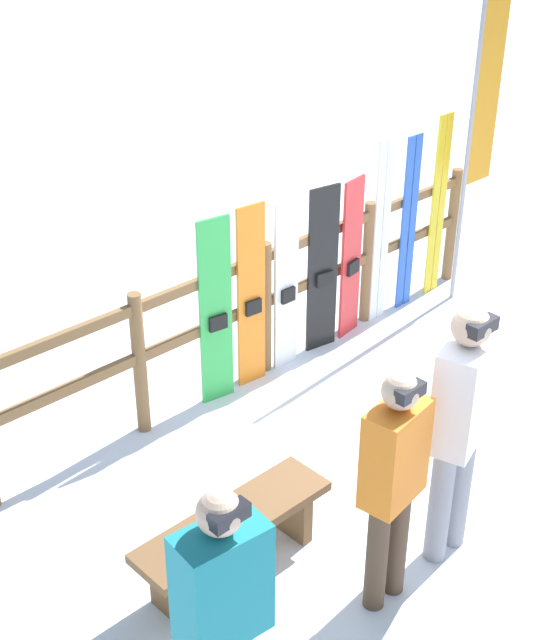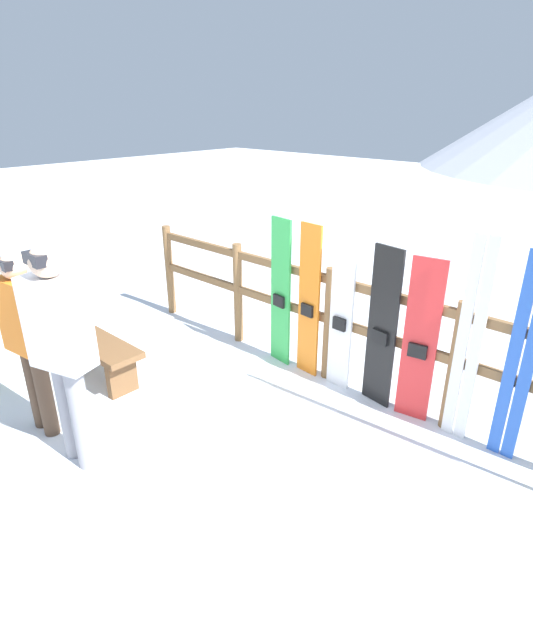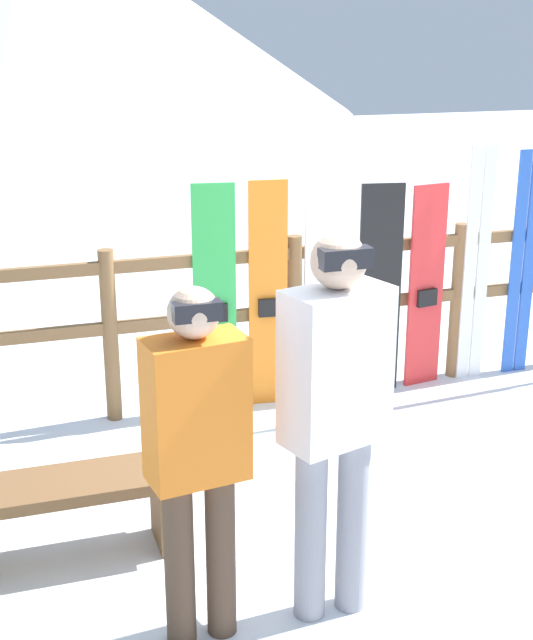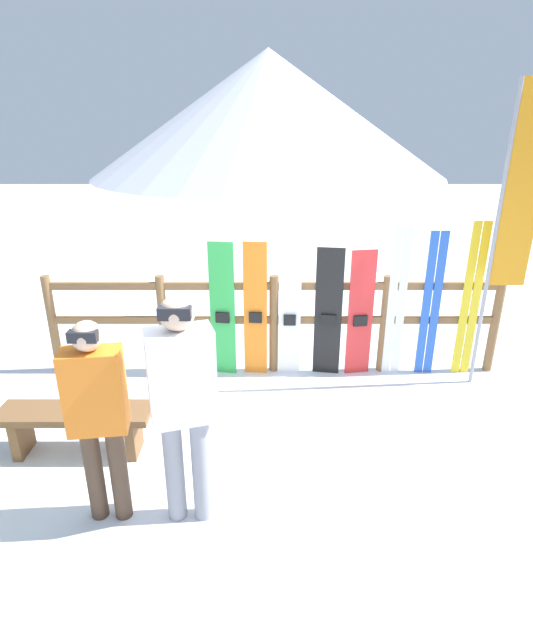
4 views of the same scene
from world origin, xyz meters
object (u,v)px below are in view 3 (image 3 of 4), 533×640
at_px(bench, 61,501).
at_px(snowboard_black_stripe, 379,290).
at_px(ski_pair_blue, 523,264).
at_px(person_white, 335,403).
at_px(snowboard_red, 426,287).
at_px(ski_pair_white, 476,265).
at_px(snowboard_orange, 268,296).
at_px(person_orange, 197,444).
at_px(snowboard_white, 322,296).
at_px(snowboard_green, 215,301).

relative_size(bench, snowboard_black_stripe, 0.88).
bearing_deg(ski_pair_blue, person_white, -136.36).
distance_m(snowboard_red, ski_pair_white, 0.41).
relative_size(bench, ski_pair_white, 0.77).
xyz_separation_m(person_white, snowboard_orange, (0.43, 2.25, -0.23)).
relative_size(person_orange, snowboard_white, 1.05).
distance_m(bench, ski_pair_white, 3.45).
xyz_separation_m(person_white, snowboard_red, (1.59, 2.25, -0.28)).
bearing_deg(person_white, snowboard_white, 70.15).
bearing_deg(snowboard_green, snowboard_orange, 0.00).
bearing_deg(ski_pair_white, snowboard_red, -179.49).
xyz_separation_m(snowboard_green, snowboard_white, (0.74, -0.00, -0.03)).
height_order(bench, snowboard_black_stripe, snowboard_black_stripe).
xyz_separation_m(person_orange, snowboard_black_stripe, (1.82, 2.25, -0.17)).
height_order(snowboard_green, snowboard_black_stripe, snowboard_green).
height_order(snowboard_orange, snowboard_red, snowboard_orange).
bearing_deg(ski_pair_white, person_orange, -138.70).
xyz_separation_m(bench, person_white, (1.08, -0.75, 0.68)).
bearing_deg(snowboard_red, bench, -150.75).
distance_m(person_white, snowboard_white, 2.41).
xyz_separation_m(person_white, ski_pair_blue, (2.36, 2.25, -0.17)).
distance_m(person_white, snowboard_black_stripe, 2.58).
xyz_separation_m(person_orange, person_white, (0.58, -0.00, 0.10)).
bearing_deg(snowboard_green, person_orange, -106.17).
bearing_deg(snowboard_red, snowboard_orange, 180.00).
height_order(snowboard_green, snowboard_red, snowboard_green).
relative_size(bench, snowboard_green, 0.85).
distance_m(person_orange, person_white, 0.59).
bearing_deg(person_white, snowboard_black_stripe, 61.17).
distance_m(snowboard_green, ski_pair_blue, 2.29).
bearing_deg(snowboard_white, snowboard_red, -0.00).
relative_size(person_white, snowboard_orange, 1.12).
height_order(bench, snowboard_white, snowboard_white).
height_order(bench, ski_pair_white, ski_pair_white).
bearing_deg(snowboard_green, ski_pair_blue, 0.08).
relative_size(snowboard_black_stripe, ski_pair_blue, 0.89).
xyz_separation_m(snowboard_green, ski_pair_blue, (2.29, 0.00, 0.06)).
bearing_deg(ski_pair_blue, snowboard_orange, -179.90).
relative_size(snowboard_white, snowboard_black_stripe, 1.00).
relative_size(bench, snowboard_red, 0.90).
bearing_deg(ski_pair_white, snowboard_white, -179.83).
bearing_deg(bench, snowboard_orange, 44.72).
relative_size(snowboard_green, snowboard_orange, 1.00).
relative_size(snowboard_white, ski_pair_blue, 0.89).
relative_size(person_orange, ski_pair_white, 0.91).
distance_m(snowboard_red, ski_pair_blue, 0.78).
bearing_deg(snowboard_black_stripe, person_orange, -128.98).
height_order(person_white, snowboard_black_stripe, person_white).
bearing_deg(person_orange, snowboard_black_stripe, 51.02).
xyz_separation_m(snowboard_green, ski_pair_white, (1.91, 0.00, 0.09)).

